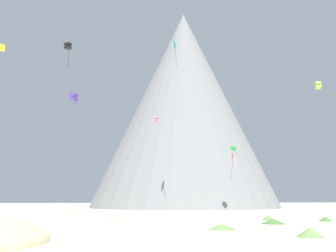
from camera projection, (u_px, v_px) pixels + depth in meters
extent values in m
plane|color=beige|center=(212.00, 240.00, 28.52)|extent=(400.00, 400.00, 0.00)
ellipsoid|color=#CCBA8E|center=(52.00, 221.00, 50.96)|extent=(20.27, 15.41, 1.85)
ellipsoid|color=beige|center=(1.00, 227.00, 41.94)|extent=(26.05, 18.40, 2.44)
cone|color=#668C4C|center=(222.00, 227.00, 37.96)|extent=(3.65, 3.65, 0.55)
cone|color=#668C4C|center=(310.00, 232.00, 30.75)|extent=(2.95, 2.95, 0.70)
cone|color=#477238|center=(273.00, 221.00, 46.07)|extent=(3.71, 3.71, 0.58)
cone|color=#568442|center=(268.00, 218.00, 53.40)|extent=(1.75, 1.75, 0.67)
cone|color=#477238|center=(325.00, 219.00, 51.33)|extent=(2.06, 2.06, 0.60)
cone|color=slate|center=(184.00, 107.00, 124.47)|extent=(68.37, 68.37, 59.33)
cone|color=slate|center=(215.00, 139.00, 125.27)|extent=(28.56, 28.56, 40.45)
cube|color=#8CD133|center=(318.00, 87.00, 58.48)|extent=(0.88, 0.93, 0.53)
cube|color=#8CD133|center=(318.00, 84.00, 58.56)|extent=(0.88, 0.93, 0.53)
cone|color=#E5668C|center=(232.00, 156.00, 73.18)|extent=(0.35, 1.27, 1.26)
cylinder|color=purple|center=(232.00, 170.00, 72.76)|extent=(0.34, 0.49, 3.49)
cone|color=teal|center=(175.00, 44.00, 84.60)|extent=(1.12, 2.35, 2.33)
cylinder|color=#5138B2|center=(176.00, 58.00, 84.12)|extent=(0.28, 0.52, 3.54)
cube|color=pink|center=(157.00, 120.00, 76.18)|extent=(1.02, 1.01, 0.38)
cube|color=pink|center=(157.00, 118.00, 76.26)|extent=(1.02, 1.01, 0.38)
cube|color=yellow|center=(2.00, 48.00, 56.91)|extent=(0.81, 0.78, 1.17)
cube|color=#5138B2|center=(73.00, 99.00, 68.26)|extent=(1.56, 1.53, 0.74)
cube|color=#5138B2|center=(73.00, 95.00, 68.37)|extent=(1.56, 1.53, 0.74)
cylinder|color=#5138B2|center=(75.00, 112.00, 67.91)|extent=(0.26, 0.50, 4.00)
cube|color=black|center=(68.00, 48.00, 88.46)|extent=(1.65, 1.67, 0.64)
cube|color=black|center=(68.00, 44.00, 88.59)|extent=(1.65, 1.67, 0.64)
cylinder|color=black|center=(68.00, 58.00, 88.10)|extent=(0.20, 0.41, 4.00)
cube|color=green|center=(233.00, 150.00, 89.49)|extent=(1.35, 1.35, 0.54)
cube|color=green|center=(233.00, 148.00, 89.57)|extent=(1.35, 1.35, 0.54)
cylinder|color=yellow|center=(234.00, 158.00, 89.20)|extent=(0.43, 0.47, 3.31)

